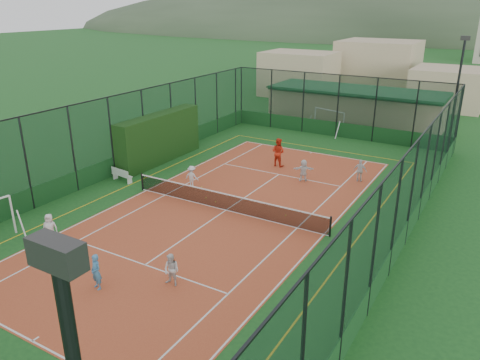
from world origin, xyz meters
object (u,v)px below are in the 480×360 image
(clubhouse, at_px, (356,106))
(white_bench, at_px, (122,175))
(coach, at_px, (278,152))
(child_near_mid, at_px, (96,272))
(floodlight_ne, at_px, (456,97))
(futsal_goal_far, at_px, (329,122))
(child_near_left, at_px, (50,228))
(child_far_right, at_px, (360,171))
(child_near_right, at_px, (172,270))
(child_far_left, at_px, (192,176))
(child_far_back, at_px, (303,170))

(clubhouse, bearing_deg, white_bench, -109.88)
(clubhouse, bearing_deg, coach, -93.36)
(child_near_mid, bearing_deg, floodlight_ne, 83.88)
(clubhouse, height_order, white_bench, clubhouse)
(futsal_goal_far, distance_m, child_near_left, 25.04)
(futsal_goal_far, height_order, child_near_mid, futsal_goal_far)
(white_bench, bearing_deg, child_near_left, -62.94)
(clubhouse, relative_size, child_far_right, 10.91)
(child_near_right, relative_size, coach, 0.70)
(clubhouse, xyz_separation_m, child_near_right, (1.91, -28.99, -0.90))
(child_near_left, relative_size, child_far_left, 1.07)
(floodlight_ne, bearing_deg, child_near_left, -120.11)
(coach, bearing_deg, clubhouse, -86.88)
(child_far_back, bearing_deg, child_near_right, 63.59)
(white_bench, distance_m, child_near_left, 7.92)
(child_near_left, distance_m, child_far_back, 14.83)
(white_bench, relative_size, child_near_right, 1.16)
(child_far_left, xyz_separation_m, coach, (2.74, 6.02, 0.31))
(child_far_left, bearing_deg, coach, -122.17)
(white_bench, height_order, child_near_mid, child_near_mid)
(clubhouse, height_order, child_far_left, clubhouse)
(child_near_left, bearing_deg, clubhouse, 44.63)
(futsal_goal_far, relative_size, child_near_right, 2.26)
(clubhouse, bearing_deg, child_near_right, -86.22)
(futsal_goal_far, xyz_separation_m, child_near_mid, (0.47, -26.30, -0.24))
(white_bench, xyz_separation_m, child_near_right, (9.71, -7.42, 0.24))
(child_far_left, bearing_deg, child_near_mid, 98.97)
(child_far_back, bearing_deg, coach, -60.95)
(child_near_right, bearing_deg, white_bench, 141.85)
(child_near_mid, distance_m, child_far_right, 17.25)
(floodlight_ne, bearing_deg, clubhouse, 147.88)
(futsal_goal_far, xyz_separation_m, child_near_right, (2.82, -24.67, -0.29))
(child_far_left, bearing_deg, floodlight_ne, -137.27)
(child_near_mid, distance_m, coach, 16.53)
(clubhouse, distance_m, coach, 14.13)
(futsal_goal_far, relative_size, coach, 1.57)
(child_far_right, xyz_separation_m, coach, (-5.63, 0.08, 0.26))
(floodlight_ne, xyz_separation_m, child_far_back, (-6.82, -10.45, -3.43))
(clubhouse, distance_m, child_near_left, 29.45)
(child_far_right, distance_m, coach, 5.64)
(child_near_left, height_order, coach, coach)
(child_far_left, height_order, child_far_back, child_far_back)
(child_near_right, bearing_deg, clubhouse, 93.01)
(futsal_goal_far, height_order, child_far_right, futsal_goal_far)
(child_near_mid, height_order, coach, coach)
(floodlight_ne, height_order, child_far_right, floodlight_ne)
(child_near_mid, xyz_separation_m, child_far_back, (2.21, 14.77, -0.04))
(futsal_goal_far, height_order, child_near_right, futsal_goal_far)
(child_near_left, xyz_separation_m, child_far_right, (9.89, 14.82, 0.01))
(child_far_right, height_order, coach, coach)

